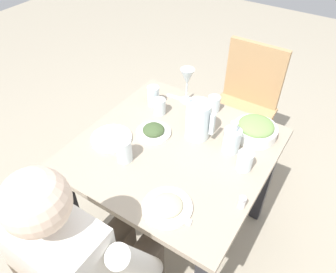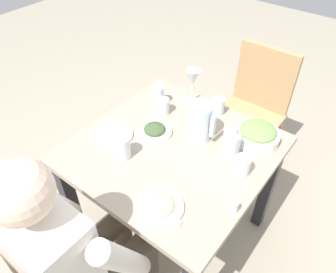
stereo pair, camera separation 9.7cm
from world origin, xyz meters
name	(u,v)px [view 1 (the left image)]	position (x,y,z in m)	size (l,w,h in m)	color
ground_plane	(173,230)	(0.00, 0.00, 0.00)	(8.00, 8.00, 0.00)	#9E937F
dining_table	(174,165)	(0.00, 0.00, 0.59)	(0.87, 0.87, 0.71)	gray
chair_far	(244,103)	(0.05, 0.81, 0.49)	(0.40, 0.40, 0.87)	tan
diner_near	(88,257)	(0.01, -0.61, 0.64)	(0.48, 0.53, 1.17)	silver
water_pitcher	(198,120)	(0.05, 0.13, 0.80)	(0.16, 0.12, 0.19)	silver
salad_bowl	(256,129)	(0.29, 0.28, 0.75)	(0.21, 0.21, 0.09)	white
plate_dolmas	(154,131)	(-0.14, 0.03, 0.72)	(0.17, 0.17, 0.05)	white
plate_yoghurt	(111,137)	(-0.28, -0.12, 0.72)	(0.20, 0.20, 0.05)	white
plate_beans	(167,206)	(0.16, -0.31, 0.72)	(0.20, 0.20, 0.04)	white
water_glass_center	(153,96)	(-0.27, 0.23, 0.76)	(0.06, 0.06, 0.11)	silver
water_glass_near_left	(160,107)	(-0.20, 0.18, 0.75)	(0.06, 0.06, 0.09)	silver
water_glass_by_pitcher	(214,104)	(0.02, 0.36, 0.75)	(0.06, 0.06, 0.09)	silver
water_glass_far_right	(124,150)	(-0.14, -0.19, 0.76)	(0.07, 0.07, 0.11)	silver
water_glass_far_left	(245,161)	(0.33, 0.05, 0.75)	(0.07, 0.07, 0.09)	silver
wine_glass	(187,78)	(-0.14, 0.36, 0.85)	(0.08, 0.08, 0.20)	silver
oil_carafe	(232,141)	(0.23, 0.13, 0.76)	(0.08, 0.08, 0.16)	silver
salt_shaker	(242,202)	(0.40, -0.14, 0.73)	(0.03, 0.03, 0.05)	white
fork_near	(170,216)	(0.19, -0.34, 0.71)	(0.17, 0.03, 0.01)	silver
knife_near	(182,99)	(-0.17, 0.35, 0.71)	(0.18, 0.02, 0.01)	silver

